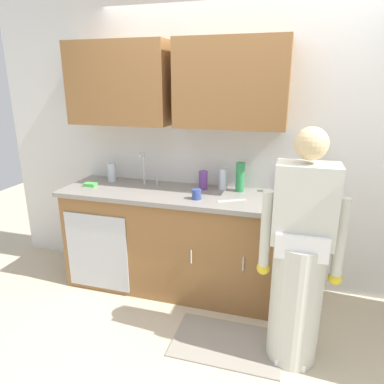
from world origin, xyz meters
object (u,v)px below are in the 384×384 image
person_at_sink (299,269)px  bottle_water_short (112,172)px  bottle_cleaner_spray (223,179)px  bottle_dish_liquid (203,180)px  cup_by_sink (197,194)px  knife_on_counter (231,201)px  bottle_soap (240,177)px  sink (142,190)px  sponge (90,185)px  bottle_water_tall (279,183)px

person_at_sink → bottle_water_short: 1.97m
bottle_cleaner_spray → bottle_dish_liquid: bearing=-168.6°
bottle_cleaner_spray → bottle_water_short: bearing=-178.1°
cup_by_sink → knife_on_counter: bearing=7.1°
bottle_soap → bottle_water_short: bottle_soap is taller
bottle_water_short → knife_on_counter: (1.22, -0.26, -0.09)m
person_at_sink → sink: bearing=155.3°
sink → sponge: bearing=-172.6°
bottle_cleaner_spray → person_at_sink: bearing=-50.3°
person_at_sink → cup_by_sink: (-0.83, 0.49, 0.29)m
cup_by_sink → sponge: 1.05m
bottle_dish_liquid → bottle_cleaner_spray: bearing=11.4°
bottle_soap → person_at_sink: bearing=-56.9°
bottle_soap → bottle_water_tall: bearing=8.3°
bottle_water_short → sink: bearing=-21.3°
bottle_dish_liquid → sponge: 1.05m
knife_on_counter → sponge: bearing=148.9°
bottle_dish_liquid → knife_on_counter: 0.41m
bottle_water_tall → bottle_cleaner_spray: bottle_cleaner_spray is taller
cup_by_sink → knife_on_counter: size_ratio=0.35×
bottle_water_short → sponge: (-0.11, -0.21, -0.07)m
bottle_dish_liquid → bottle_soap: bottle_soap is taller
sink → bottle_soap: size_ratio=1.93×
bottle_soap → bottle_water_short: (-1.24, -0.02, -0.04)m
bottle_dish_liquid → bottle_water_short: size_ratio=0.92×
bottle_cleaner_spray → knife_on_counter: size_ratio=0.79×
cup_by_sink → person_at_sink: bearing=-30.3°
bottle_soap → bottle_water_short: bearing=-179.0°
knife_on_counter → sink: bearing=143.3°
bottle_dish_liquid → cup_by_sink: bottle_dish_liquid is taller
bottle_water_short → cup_by_sink: size_ratio=2.13×
bottle_cleaner_spray → cup_by_sink: bottle_cleaner_spray is taller
bottle_water_tall → cup_by_sink: size_ratio=2.13×
bottle_water_tall → bottle_cleaner_spray: (-0.49, -0.03, 0.00)m
bottle_soap → sink: bearing=-168.9°
bottle_water_tall → bottle_soap: bearing=-171.7°
bottle_soap → bottle_water_short: size_ratio=1.45×
bottle_cleaner_spray → sink: bearing=-165.4°
sink → bottle_soap: 0.89m
knife_on_counter → sponge: (-1.33, 0.05, 0.01)m
bottle_soap → bottle_water_tall: 0.34m
sink → bottle_soap: sink is taller
sink → bottle_cleaner_spray: 0.74m
bottle_water_tall → knife_on_counter: size_ratio=0.75×
bottle_dish_liquid → sponge: bearing=-168.3°
sponge → bottle_cleaner_spray: bearing=11.7°
bottle_water_tall → person_at_sink: bearing=-77.3°
person_at_sink → sponge: size_ratio=14.73×
bottle_water_tall → bottle_water_short: bearing=-177.5°
person_at_sink → bottle_water_tall: size_ratio=9.01×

